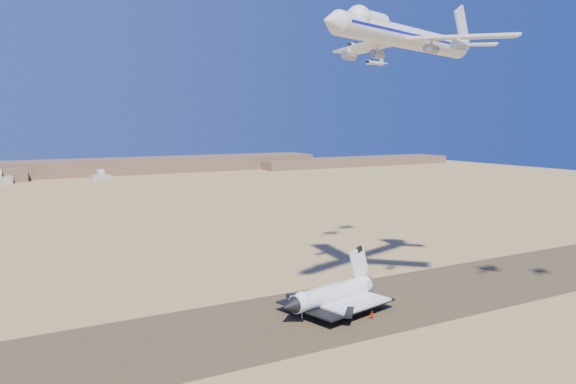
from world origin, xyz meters
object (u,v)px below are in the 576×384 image
crew_c (373,316)px  chase_jet_f (375,63)px  shuttle (331,296)px  carrier_747 (403,37)px  crew_b (371,316)px  crew_a (372,313)px  chase_jet_e (358,45)px

crew_c → chase_jet_f: (50.70, 66.52, 86.70)m
shuttle → carrier_747: (19.59, -9.02, 82.53)m
crew_b → crew_c: crew_c is taller
crew_b → crew_c: size_ratio=0.95×
shuttle → chase_jet_f: (58.39, 54.56, 82.29)m
crew_a → chase_jet_e: bearing=-8.2°
crew_a → crew_c: 2.57m
crew_c → chase_jet_f: bearing=-94.8°
chase_jet_f → crew_a: bearing=-150.4°
crew_c → shuttle: bearing=-24.7°
crew_c → chase_jet_f: 120.47m
crew_a → crew_c: crew_a is taller
carrier_747 → crew_c: size_ratio=44.87×
carrier_747 → crew_b: size_ratio=47.17×
crew_b → chase_jet_f: (51.05, 65.90, 86.75)m
crew_a → crew_c: bearing=170.5°
shuttle → crew_b: (7.34, -11.34, -4.46)m
shuttle → chase_jet_e: size_ratio=2.70×
crew_c → carrier_747: bearing=-133.6°
crew_b → chase_jet_e: (31.75, 52.00, 91.35)m
carrier_747 → crew_c: carrier_747 is taller
carrier_747 → chase_jet_e: (19.51, 49.69, 4.36)m
shuttle → chase_jet_f: bearing=29.8°
crew_c → chase_jet_e: bearing=-88.3°
chase_jet_e → chase_jet_f: size_ratio=0.96×
shuttle → carrier_747: size_ratio=0.48×
shuttle → crew_b: bearing=-70.3°
shuttle → chase_jet_f: chase_jet_f is taller
carrier_747 → crew_a: size_ratio=44.20×
crew_a → chase_jet_f: 118.70m
chase_jet_e → crew_c: bearing=-142.0°
carrier_747 → crew_b: (-12.25, -2.31, -86.98)m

